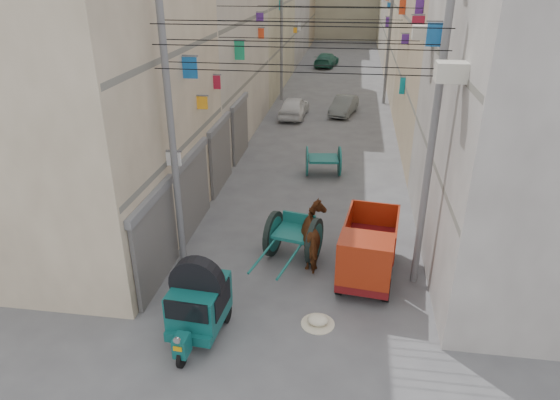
% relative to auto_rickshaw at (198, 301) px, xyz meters
% --- Properties ---
extents(shutters_left, '(0.18, 14.40, 2.88)m').
position_rel_auto_rickshaw_xyz_m(shutters_left, '(-1.84, 7.60, 0.50)').
color(shutters_left, '#4A494E').
rests_on(shutters_left, ground).
extents(signboards, '(8.22, 40.52, 5.67)m').
position_rel_auto_rickshaw_xyz_m(signboards, '(2.06, 18.88, 2.44)').
color(signboards, '#175DA5').
rests_on(signboards, ground).
extents(ac_units, '(0.70, 6.55, 3.35)m').
position_rel_auto_rickshaw_xyz_m(ac_units, '(5.72, 4.89, 6.44)').
color(ac_units, '#BAB6A7').
rests_on(ac_units, ground).
extents(utility_poles, '(7.40, 22.20, 8.00)m').
position_rel_auto_rickshaw_xyz_m(utility_poles, '(2.07, 14.23, 3.01)').
color(utility_poles, slate).
rests_on(utility_poles, ground).
extents(overhead_cables, '(7.40, 22.52, 1.12)m').
position_rel_auto_rickshaw_xyz_m(overhead_cables, '(2.07, 11.63, 5.78)').
color(overhead_cables, black).
rests_on(overhead_cables, ground).
extents(auto_rickshaw, '(1.47, 2.42, 1.68)m').
position_rel_auto_rickshaw_xyz_m(auto_rickshaw, '(0.00, 0.00, 0.00)').
color(auto_rickshaw, black).
rests_on(auto_rickshaw, ground).
extents(tonga_cart, '(1.94, 3.50, 1.50)m').
position_rel_auto_rickshaw_xyz_m(tonga_cart, '(1.92, 4.00, -0.21)').
color(tonga_cart, black).
rests_on(tonga_cart, ground).
extents(mini_truck, '(1.91, 3.57, 1.92)m').
position_rel_auto_rickshaw_xyz_m(mini_truck, '(4.23, 2.91, -0.07)').
color(mini_truck, black).
rests_on(mini_truck, ground).
extents(second_cart, '(1.70, 1.54, 1.36)m').
position_rel_auto_rickshaw_xyz_m(second_cart, '(2.38, 11.27, -0.27)').
color(second_cart, '#13544F').
rests_on(second_cart, ground).
extents(feed_sack, '(0.56, 0.45, 0.28)m').
position_rel_auto_rickshaw_xyz_m(feed_sack, '(2.97, 0.77, -0.85)').
color(feed_sack, beige).
rests_on(feed_sack, ground).
extents(horse, '(1.38, 2.24, 1.76)m').
position_rel_auto_rickshaw_xyz_m(horse, '(2.65, 3.97, -0.11)').
color(horse, '#5E2316').
rests_on(horse, ground).
extents(distant_car_white, '(1.71, 3.87, 1.29)m').
position_rel_auto_rickshaw_xyz_m(distant_car_white, '(-0.10, 20.81, -0.34)').
color(distant_car_white, silver).
rests_on(distant_car_white, ground).
extents(distant_car_grey, '(1.92, 3.64, 1.14)m').
position_rel_auto_rickshaw_xyz_m(distant_car_grey, '(3.00, 21.91, -0.42)').
color(distant_car_grey, '#585D5B').
rests_on(distant_car_grey, ground).
extents(distant_car_green, '(2.39, 4.53, 1.25)m').
position_rel_auto_rickshaw_xyz_m(distant_car_green, '(0.82, 39.01, -0.36)').
color(distant_car_green, '#1F5D4B').
rests_on(distant_car_green, ground).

